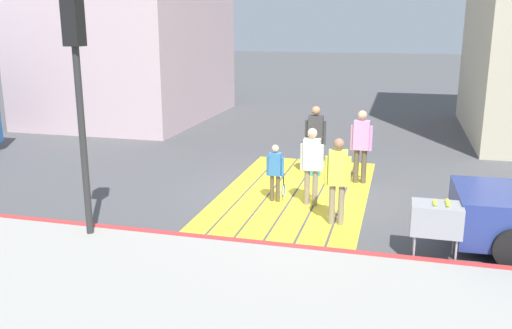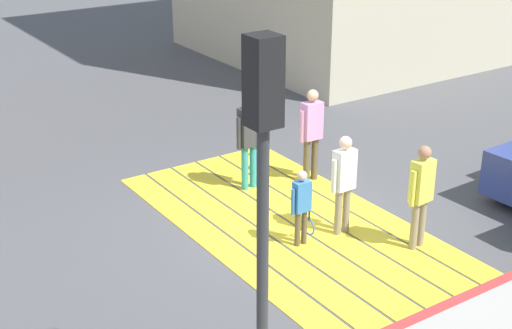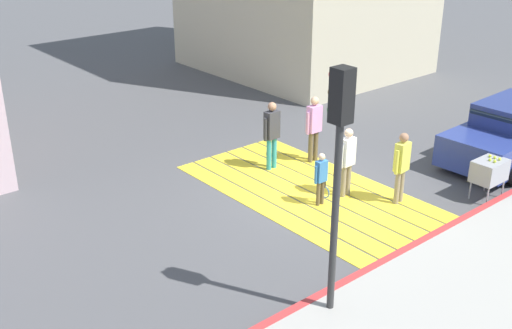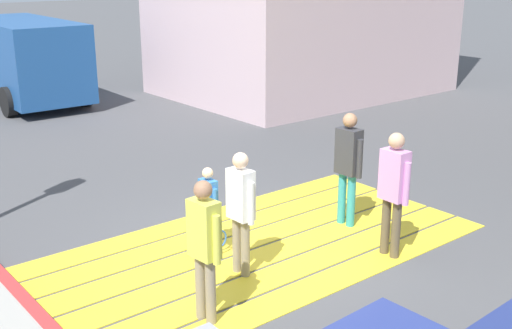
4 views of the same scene
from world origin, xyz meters
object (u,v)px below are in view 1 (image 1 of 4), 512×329
at_px(traffic_light_corner, 78,68).
at_px(pedestrian_adult_side, 361,141).
at_px(tennis_ball_cart, 436,219).
at_px(pedestrian_child_with_racket, 276,170).
at_px(pedestrian_adult_lead, 315,136).
at_px(pedestrian_teen_behind, 338,175).
at_px(pedestrian_adult_trailing, 312,161).

bearing_deg(traffic_light_corner, pedestrian_adult_side, -42.37).
relative_size(tennis_ball_cart, pedestrian_child_with_racket, 0.81).
relative_size(pedestrian_adult_lead, pedestrian_teen_behind, 1.05).
bearing_deg(pedestrian_adult_side, traffic_light_corner, 137.63).
distance_m(pedestrian_adult_trailing, pedestrian_teen_behind, 1.22).
xyz_separation_m(pedestrian_teen_behind, pedestrian_child_with_racket, (1.07, 1.44, -0.28)).
xyz_separation_m(pedestrian_adult_lead, pedestrian_teen_behind, (-3.31, -0.94, -0.05)).
distance_m(pedestrian_adult_lead, pedestrian_adult_side, 1.20).
xyz_separation_m(pedestrian_adult_trailing, pedestrian_adult_side, (1.95, -0.87, 0.06)).
distance_m(traffic_light_corner, pedestrian_adult_trailing, 4.98).
distance_m(pedestrian_adult_lead, pedestrian_adult_trailing, 2.31).
relative_size(pedestrian_adult_side, pedestrian_child_with_racket, 1.41).
xyz_separation_m(pedestrian_adult_side, pedestrian_teen_behind, (-2.97, 0.21, -0.05)).
height_order(traffic_light_corner, tennis_ball_cart, traffic_light_corner).
xyz_separation_m(traffic_light_corner, pedestrian_child_with_racket, (2.91, -2.74, -2.33)).
relative_size(traffic_light_corner, tennis_ball_cart, 4.17).
distance_m(pedestrian_adult_trailing, pedestrian_adult_side, 2.13).
bearing_deg(pedestrian_teen_behind, pedestrian_child_with_racket, 53.47).
xyz_separation_m(pedestrian_adult_trailing, pedestrian_child_with_racket, (0.05, 0.78, -0.26)).
bearing_deg(pedestrian_child_with_racket, tennis_ball_cart, -124.99).
bearing_deg(pedestrian_adult_lead, pedestrian_child_with_racket, 167.43).
relative_size(pedestrian_teen_behind, pedestrian_child_with_racket, 1.34).
distance_m(traffic_light_corner, pedestrian_child_with_racket, 4.62).
distance_m(pedestrian_adult_side, pedestrian_teen_behind, 2.98).
height_order(pedestrian_adult_side, pedestrian_child_with_racket, pedestrian_adult_side).
bearing_deg(pedestrian_adult_lead, traffic_light_corner, 147.84).
distance_m(traffic_light_corner, pedestrian_adult_lead, 6.40).
relative_size(pedestrian_adult_trailing, pedestrian_teen_behind, 0.98).
bearing_deg(pedestrian_adult_trailing, pedestrian_adult_lead, 7.07).
bearing_deg(tennis_ball_cart, pedestrian_child_with_racket, 55.01).
height_order(traffic_light_corner, pedestrian_adult_lead, traffic_light_corner).
bearing_deg(pedestrian_teen_behind, traffic_light_corner, 113.76).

